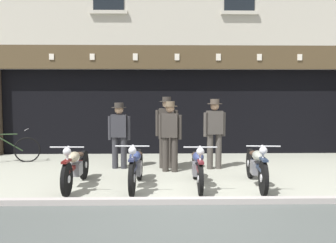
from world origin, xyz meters
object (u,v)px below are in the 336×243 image
motorcycle_center_left (136,166)px  shopkeeper_center (167,128)px  motorcycle_left (76,166)px  motorcycle_center_right (256,165)px  salesman_right (214,130)px  leaning_bicycle (6,149)px  advert_board_near (123,97)px  assistant_far_right (170,133)px  salesman_left (119,132)px  motorcycle_center (198,166)px

motorcycle_center_left → shopkeeper_center: (0.65, 1.90, 0.57)m
motorcycle_left → motorcycle_center_left: 1.21m
motorcycle_center_right → salesman_right: (-0.60, 1.73, 0.54)m
motorcycle_center_left → leaning_bicycle: (-3.69, 2.71, -0.06)m
motorcycle_left → leaning_bicycle: bearing=-45.6°
salesman_right → advert_board_near: (-2.48, 2.43, 0.80)m
motorcycle_left → shopkeeper_center: shopkeeper_center is taller
motorcycle_left → shopkeeper_center: size_ratio=1.11×
shopkeeper_center → salesman_right: size_ratio=1.03×
shopkeeper_center → leaning_bicycle: shopkeeper_center is taller
motorcycle_center_left → leaning_bicycle: 4.58m
motorcycle_center_right → assistant_far_right: bearing=-35.5°
motorcycle_center_right → salesman_right: bearing=-66.5°
salesman_right → assistant_far_right: salesman_right is taller
shopkeeper_center → motorcycle_left: bearing=49.8°
assistant_far_right → motorcycle_center_left: bearing=75.5°
motorcycle_left → motorcycle_center_right: 3.63m
salesman_left → motorcycle_center_left: bearing=111.8°
motorcycle_center → salesman_left: bearing=-44.8°
motorcycle_center_right → leaning_bicycle: bearing=-19.1°
salesman_left → shopkeeper_center: bearing=-173.2°
shopkeeper_center → salesman_right: bearing=179.1°
salesman_right → assistant_far_right: 1.15m
motorcycle_left → motorcycle_center_left: size_ratio=1.01×
motorcycle_left → salesman_left: salesman_left is taller
motorcycle_center → advert_board_near: (-1.89, 4.15, 1.36)m
motorcycle_center_left → motorcycle_center: bearing=-174.6°
shopkeeper_center → assistant_far_right: (0.07, -0.43, -0.07)m
motorcycle_center_left → advert_board_near: 4.46m
motorcycle_center_right → assistant_far_right: 2.28m
motorcycle_center_left → motorcycle_center_right: bearing=-176.2°
assistant_far_right → motorcycle_left: bearing=47.9°
motorcycle_center_left → salesman_right: size_ratio=1.14×
motorcycle_center_right → assistant_far_right: (-1.70, 1.42, 0.51)m
shopkeeper_center → advert_board_near: bearing=-55.6°
motorcycle_center_right → assistant_far_right: assistant_far_right is taller
salesman_right → assistant_far_right: size_ratio=1.03×
motorcycle_center_right → shopkeeper_center: bearing=-41.8°
motorcycle_center_right → leaning_bicycle: 6.66m
motorcycle_left → assistant_far_right: (1.92, 1.41, 0.52)m
motorcycle_left → leaning_bicycle: size_ratio=1.13×
motorcycle_center_left → salesman_left: salesman_left is taller
motorcycle_center → salesman_left: size_ratio=1.19×
motorcycle_center_left → salesman_left: (-0.54, 1.88, 0.48)m
salesman_right → shopkeeper_center: bearing=-15.1°
salesman_left → shopkeeper_center: shopkeeper_center is taller
motorcycle_center → leaning_bicycle: leaning_bicycle is taller
advert_board_near → motorcycle_center_right: bearing=-53.5°
assistant_far_right → leaning_bicycle: size_ratio=0.96×
shopkeeper_center → assistant_far_right: bearing=104.7°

